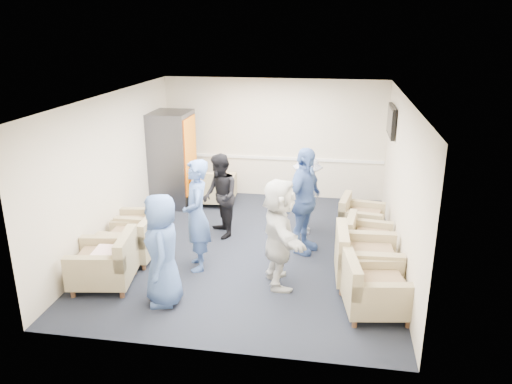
% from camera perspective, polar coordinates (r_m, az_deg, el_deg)
% --- Properties ---
extents(floor, '(6.00, 6.00, 0.00)m').
position_cam_1_polar(floor, '(9.01, -0.57, -6.45)').
color(floor, black).
rests_on(floor, ground).
extents(ceiling, '(6.00, 6.00, 0.00)m').
position_cam_1_polar(ceiling, '(8.24, -0.63, 10.82)').
color(ceiling, white).
rests_on(ceiling, back_wall).
extents(back_wall, '(5.00, 0.02, 2.70)m').
position_cam_1_polar(back_wall, '(11.40, 2.03, 6.11)').
color(back_wall, beige).
rests_on(back_wall, floor).
extents(front_wall, '(5.00, 0.02, 2.70)m').
position_cam_1_polar(front_wall, '(5.79, -5.79, -6.75)').
color(front_wall, beige).
rests_on(front_wall, floor).
extents(left_wall, '(0.02, 6.00, 2.70)m').
position_cam_1_polar(left_wall, '(9.28, -16.01, 2.46)').
color(left_wall, beige).
rests_on(left_wall, floor).
extents(right_wall, '(0.02, 6.00, 2.70)m').
position_cam_1_polar(right_wall, '(8.47, 16.29, 0.92)').
color(right_wall, beige).
rests_on(right_wall, floor).
extents(chair_rail, '(4.98, 0.04, 0.06)m').
position_cam_1_polar(chair_rail, '(11.48, 1.99, 3.90)').
color(chair_rail, white).
rests_on(chair_rail, back_wall).
extents(tv, '(0.10, 1.00, 0.58)m').
position_cam_1_polar(tv, '(10.04, 15.20, 7.83)').
color(tv, black).
rests_on(tv, right_wall).
extents(armchair_left_near, '(1.02, 1.02, 0.71)m').
position_cam_1_polar(armchair_left_near, '(7.99, -16.65, -7.91)').
color(armchair_left_near, '#968660').
rests_on(armchair_left_near, floor).
extents(armchair_left_mid, '(0.85, 0.85, 0.67)m').
position_cam_1_polar(armchair_left_mid, '(8.72, -13.77, -5.49)').
color(armchair_left_mid, '#968660').
rests_on(armchair_left_mid, floor).
extents(armchair_left_far, '(0.88, 0.88, 0.61)m').
position_cam_1_polar(armchair_left_far, '(9.35, -13.12, -3.97)').
color(armchair_left_far, '#968660').
rests_on(armchair_left_far, floor).
extents(armchair_right_near, '(1.00, 1.00, 0.70)m').
position_cam_1_polar(armchair_right_near, '(7.17, 13.16, -10.88)').
color(armchair_right_near, '#968660').
rests_on(armchair_right_near, floor).
extents(armchair_right_midnear, '(1.00, 1.00, 0.76)m').
position_cam_1_polar(armchair_right_midnear, '(7.88, 12.11, -7.72)').
color(armchair_right_midnear, '#968660').
rests_on(armchair_right_midnear, floor).
extents(armchair_right_midfar, '(0.85, 0.85, 0.61)m').
position_cam_1_polar(armchair_right_midfar, '(8.77, 12.43, -5.45)').
color(armchair_right_midfar, '#968660').
rests_on(armchair_right_midfar, floor).
extents(armchair_right_far, '(0.91, 0.91, 0.63)m').
position_cam_1_polar(armchair_right_far, '(9.65, 11.67, -3.06)').
color(armchair_right_far, '#968660').
rests_on(armchair_right_far, floor).
extents(armchair_corner, '(0.90, 0.90, 0.68)m').
position_cam_1_polar(armchair_corner, '(11.09, -4.74, 0.29)').
color(armchair_corner, '#968660').
rests_on(armchair_corner, floor).
extents(vending_machine, '(0.83, 0.98, 2.06)m').
position_cam_1_polar(vending_machine, '(11.04, -9.49, 3.75)').
color(vending_machine, '#494A51').
rests_on(vending_machine, floor).
extents(backpack, '(0.32, 0.26, 0.48)m').
position_cam_1_polar(backpack, '(9.03, -11.34, -5.05)').
color(backpack, black).
rests_on(backpack, floor).
extents(pillow, '(0.36, 0.46, 0.12)m').
position_cam_1_polar(pillow, '(7.91, -16.87, -6.77)').
color(pillow, white).
rests_on(pillow, armchair_left_near).
extents(person_front_left, '(0.74, 0.92, 1.64)m').
position_cam_1_polar(person_front_left, '(7.15, -10.67, -6.52)').
color(person_front_left, '#4261A0').
rests_on(person_front_left, floor).
extents(person_mid_left, '(0.63, 0.77, 1.83)m').
position_cam_1_polar(person_mid_left, '(8.04, -6.80, -2.67)').
color(person_mid_left, '#4261A0').
rests_on(person_mid_left, floor).
extents(person_back_left, '(0.89, 0.96, 1.59)m').
position_cam_1_polar(person_back_left, '(9.26, -4.13, -0.48)').
color(person_back_left, black).
rests_on(person_back_left, floor).
extents(person_back_right, '(0.60, 0.99, 1.50)m').
position_cam_1_polar(person_back_right, '(9.46, 5.82, -0.39)').
color(person_back_right, beige).
rests_on(person_back_right, floor).
extents(person_mid_right, '(0.86, 1.19, 1.88)m').
position_cam_1_polar(person_mid_right, '(8.59, 5.49, -1.05)').
color(person_mid_right, '#4261A0').
rests_on(person_mid_right, floor).
extents(person_front_right, '(0.95, 1.66, 1.71)m').
position_cam_1_polar(person_front_right, '(7.49, 2.66, -4.71)').
color(person_front_right, silver).
rests_on(person_front_right, floor).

